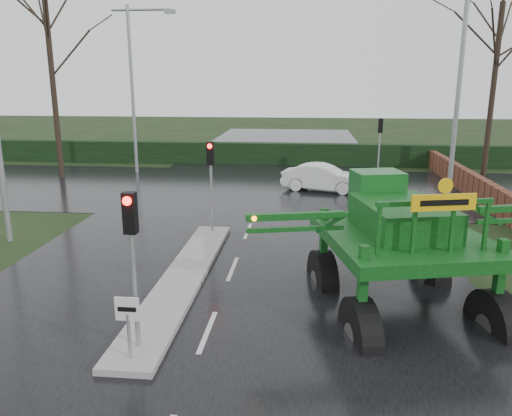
# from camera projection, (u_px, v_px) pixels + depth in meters

# --- Properties ---
(ground) EXTENTS (140.00, 140.00, 0.00)m
(ground) POSITION_uv_depth(u_px,v_px,m) (207.00, 332.00, 11.57)
(ground) COLOR black
(ground) RESTS_ON ground
(road_main) EXTENTS (14.00, 80.00, 0.02)m
(road_main) POSITION_uv_depth(u_px,v_px,m) (253.00, 218.00, 21.21)
(road_main) COLOR black
(road_main) RESTS_ON ground
(road_cross) EXTENTS (80.00, 12.00, 0.02)m
(road_cross) POSITION_uv_depth(u_px,v_px,m) (265.00, 188.00, 26.99)
(road_cross) COLOR black
(road_cross) RESTS_ON ground
(median_island) EXTENTS (1.20, 10.00, 0.16)m
(median_island) POSITION_uv_depth(u_px,v_px,m) (184.00, 278.00, 14.57)
(median_island) COLOR gray
(median_island) RESTS_ON ground
(hedge_row) EXTENTS (44.00, 0.90, 1.50)m
(hedge_row) POSITION_uv_depth(u_px,v_px,m) (275.00, 154.00, 34.52)
(hedge_row) COLOR black
(hedge_row) RESTS_ON ground
(brick_wall) EXTENTS (0.40, 20.00, 1.20)m
(brick_wall) POSITION_uv_depth(u_px,v_px,m) (467.00, 182.00, 25.81)
(brick_wall) COLOR #592D1E
(brick_wall) RESTS_ON ground
(keep_left_sign) EXTENTS (0.50, 0.07, 1.35)m
(keep_left_sign) POSITION_uv_depth(u_px,v_px,m) (128.00, 318.00, 9.99)
(keep_left_sign) COLOR gray
(keep_left_sign) RESTS_ON ground
(traffic_signal_near) EXTENTS (0.26, 0.33, 3.52)m
(traffic_signal_near) POSITION_uv_depth(u_px,v_px,m) (131.00, 238.00, 10.08)
(traffic_signal_near) COLOR gray
(traffic_signal_near) RESTS_ON ground
(traffic_signal_mid) EXTENTS (0.26, 0.33, 3.52)m
(traffic_signal_mid) POSITION_uv_depth(u_px,v_px,m) (211.00, 167.00, 18.28)
(traffic_signal_mid) COLOR gray
(traffic_signal_mid) RESTS_ON ground
(traffic_signal_far) EXTENTS (0.26, 0.33, 3.52)m
(traffic_signal_far) POSITION_uv_depth(u_px,v_px,m) (380.00, 134.00, 29.58)
(traffic_signal_far) COLOR gray
(traffic_signal_far) RESTS_ON ground
(street_light_right) EXTENTS (3.85, 0.30, 10.00)m
(street_light_right) POSITION_uv_depth(u_px,v_px,m) (453.00, 73.00, 20.85)
(street_light_right) COLOR gray
(street_light_right) RESTS_ON ground
(street_light_left_far) EXTENTS (3.85, 0.30, 10.00)m
(street_light_left_far) POSITION_uv_depth(u_px,v_px,m) (136.00, 75.00, 30.17)
(street_light_left_far) COLOR gray
(street_light_left_far) RESTS_ON ground
(tree_left_far) EXTENTS (7.70, 7.70, 13.26)m
(tree_left_far) POSITION_uv_depth(u_px,v_px,m) (50.00, 54.00, 28.37)
(tree_left_far) COLOR black
(tree_left_far) RESTS_ON ground
(tree_right_far) EXTENTS (7.00, 7.00, 12.05)m
(tree_right_far) POSITION_uv_depth(u_px,v_px,m) (496.00, 66.00, 28.93)
(tree_right_far) COLOR black
(tree_right_far) RESTS_ON ground
(crop_sprayer) EXTENTS (8.02, 5.84, 4.58)m
(crop_sprayer) POSITION_uv_depth(u_px,v_px,m) (361.00, 243.00, 11.06)
(crop_sprayer) COLOR black
(crop_sprayer) RESTS_ON ground
(white_sedan) EXTENTS (4.50, 2.55, 1.40)m
(white_sedan) POSITION_uv_depth(u_px,v_px,m) (322.00, 191.00, 26.41)
(white_sedan) COLOR white
(white_sedan) RESTS_ON ground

